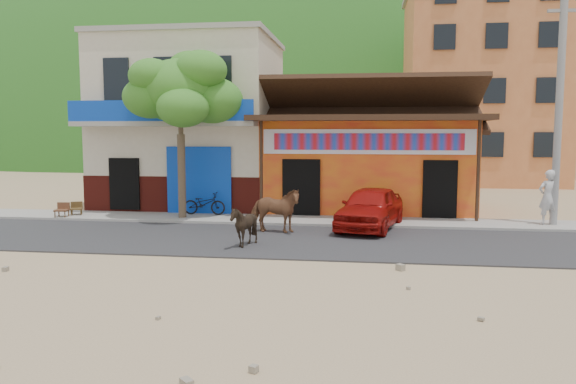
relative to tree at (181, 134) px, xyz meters
name	(u,v)px	position (x,y,z in m)	size (l,w,h in m)	color
ground	(285,260)	(4.60, -5.80, -3.12)	(120.00, 120.00, 0.00)	#9E825B
road	(297,241)	(4.60, -3.30, -3.10)	(60.00, 5.00, 0.04)	#28282B
sidewalk	(309,221)	(4.60, 0.20, -3.06)	(60.00, 2.00, 0.12)	gray
dance_club	(367,166)	(6.60, 4.20, -1.32)	(8.00, 6.00, 3.60)	orange
cafe_building	(193,125)	(-0.90, 4.20, 0.38)	(7.00, 6.00, 7.00)	beige
apartment_front	(479,88)	(13.60, 18.20, 2.88)	(9.00, 9.00, 12.00)	#CC723F
hillside	(355,72)	(4.60, 64.20, 8.88)	(100.00, 40.00, 24.00)	#194C14
tree	(181,134)	(0.00, 0.00, 0.00)	(3.00, 3.00, 6.00)	#2D721E
utility_pole	(559,104)	(12.80, 0.20, 1.00)	(0.24, 0.24, 8.00)	gray
cow_tan	(275,210)	(3.75, -2.18, -2.37)	(0.76, 1.68, 1.42)	brown
cow_dark	(244,226)	(3.26, -4.43, -2.50)	(0.93, 1.05, 1.15)	black
red_car	(370,208)	(6.73, -1.00, -2.39)	(1.64, 4.08, 1.39)	#9D0F0B
scooter	(204,203)	(0.60, 0.75, -2.58)	(0.56, 1.60, 0.84)	black
pedestrian	(548,197)	(12.60, 0.21, -2.08)	(0.67, 0.44, 1.83)	silver
cafe_chair_left	(61,204)	(-4.40, -0.50, -2.52)	(0.45, 0.45, 0.96)	#50331A
cafe_chair_right	(76,203)	(-4.13, 0.05, -2.55)	(0.42, 0.42, 0.90)	#4A3418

